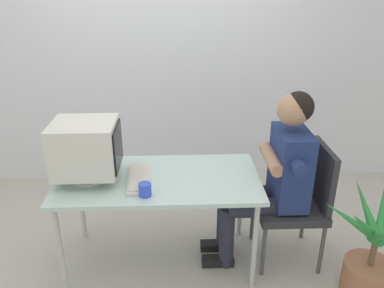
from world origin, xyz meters
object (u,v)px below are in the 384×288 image
(desk, at_px, (159,184))
(desk_mug, at_px, (145,189))
(crt_monitor, at_px, (86,148))
(keyboard, at_px, (139,178))
(person_seated, at_px, (275,172))
(office_chair, at_px, (299,198))
(potted_plant, at_px, (372,256))

(desk, height_order, desk_mug, desk_mug)
(crt_monitor, distance_m, keyboard, 0.41)
(keyboard, height_order, person_seated, person_seated)
(keyboard, bearing_deg, desk_mug, -74.34)
(desk_mug, bearing_deg, person_seated, 15.97)
(office_chair, bearing_deg, keyboard, -177.27)
(person_seated, xyz_separation_m, desk_mug, (-0.89, -0.26, 0.03))
(potted_plant, distance_m, desk_mug, 1.56)
(crt_monitor, bearing_deg, office_chair, 0.64)
(desk, bearing_deg, keyboard, -165.20)
(desk, xyz_separation_m, desk_mug, (-0.07, -0.24, 0.10))
(keyboard, xyz_separation_m, person_seated, (0.95, 0.05, -0.00))
(potted_plant, relative_size, desk_mug, 8.36)
(crt_monitor, relative_size, office_chair, 0.47)
(desk, xyz_separation_m, person_seated, (0.82, 0.02, 0.07))
(potted_plant, bearing_deg, desk, 164.59)
(office_chair, height_order, potted_plant, office_chair)
(potted_plant, xyz_separation_m, desk_mug, (-1.48, 0.15, 0.45))
(crt_monitor, height_order, potted_plant, crt_monitor)
(person_seated, xyz_separation_m, potted_plant, (0.59, -0.41, -0.42))
(crt_monitor, xyz_separation_m, keyboard, (0.34, -0.04, -0.22))
(keyboard, relative_size, office_chair, 0.48)
(keyboard, xyz_separation_m, potted_plant, (1.54, -0.35, -0.43))
(office_chair, distance_m, potted_plant, 0.60)
(desk_mug, bearing_deg, crt_monitor, 149.09)
(person_seated, bearing_deg, crt_monitor, -179.26)
(desk, height_order, potted_plant, potted_plant)
(crt_monitor, xyz_separation_m, desk_mug, (0.40, -0.24, -0.19))
(desk_mug, bearing_deg, office_chair, 13.18)
(desk, relative_size, desk_mug, 15.28)
(keyboard, distance_m, desk_mug, 0.21)
(crt_monitor, distance_m, person_seated, 1.31)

